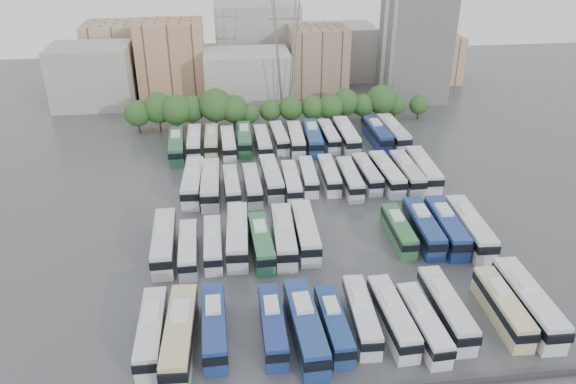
{
  "coord_description": "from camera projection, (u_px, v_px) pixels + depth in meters",
  "views": [
    {
      "loc": [
        -12.67,
        -71.55,
        43.13
      ],
      "look_at": [
        -3.03,
        5.3,
        3.0
      ],
      "focal_mm": 35.0,
      "sensor_mm": 36.0,
      "label": 1
    }
  ],
  "objects": [
    {
      "name": "bus_r2_s1",
      "position": [
        193.0,
        182.0,
        92.55
      ],
      "size": [
        3.58,
        13.56,
        4.22
      ],
      "rotation": [
        0.0,
        0.0,
        -0.05
      ],
      "color": "silver",
      "rests_on": "ground"
    },
    {
      "name": "bus_r3_s8",
      "position": [
        313.0,
        137.0,
        110.05
      ],
      "size": [
        3.5,
        13.23,
        4.11
      ],
      "rotation": [
        0.0,
        0.0,
        -0.05
      ],
      "color": "navy",
      "rests_on": "ground"
    },
    {
      "name": "bus_r1_s4",
      "position": [
        261.0,
        242.0,
        76.62
      ],
      "size": [
        3.04,
        11.94,
        3.72
      ],
      "rotation": [
        0.0,
        0.0,
        0.04
      ],
      "color": "#307048",
      "rests_on": "ground"
    },
    {
      "name": "tree_line",
      "position": [
        265.0,
        107.0,
        118.93
      ],
      "size": [
        65.51,
        7.89,
        8.88
      ],
      "color": "black",
      "rests_on": "ground"
    },
    {
      "name": "bus_r1_s6",
      "position": [
        305.0,
        231.0,
        78.82
      ],
      "size": [
        3.16,
        12.99,
        4.05
      ],
      "rotation": [
        0.0,
        0.0,
        -0.03
      ],
      "color": "silver",
      "rests_on": "ground"
    },
    {
      "name": "bus_r3_s13",
      "position": [
        393.0,
        133.0,
        112.14
      ],
      "size": [
        3.42,
        13.72,
        4.28
      ],
      "rotation": [
        0.0,
        0.0,
        0.03
      ],
      "color": "silver",
      "rests_on": "ground"
    },
    {
      "name": "bus_r2_s2",
      "position": [
        211.0,
        184.0,
        91.9
      ],
      "size": [
        3.23,
        13.5,
        4.22
      ],
      "rotation": [
        0.0,
        0.0,
        -0.02
      ],
      "color": "silver",
      "rests_on": "ground"
    },
    {
      "name": "bus_r3_s6",
      "position": [
        279.0,
        137.0,
        110.76
      ],
      "size": [
        2.97,
        11.6,
        3.61
      ],
      "rotation": [
        0.0,
        0.0,
        0.04
      ],
      "color": "silver",
      "rests_on": "ground"
    },
    {
      "name": "apartment_tower",
      "position": [
        415.0,
        45.0,
        133.15
      ],
      "size": [
        14.0,
        14.0,
        26.0
      ],
      "primitive_type": "cube",
      "color": "silver",
      "rests_on": "ground"
    },
    {
      "name": "bus_r0_s13",
      "position": [
        528.0,
        302.0,
        64.69
      ],
      "size": [
        3.24,
        13.72,
        4.29
      ],
      "rotation": [
        0.0,
        0.0,
        -0.02
      ],
      "color": "white",
      "rests_on": "ground"
    },
    {
      "name": "bus_r3_s1",
      "position": [
        194.0,
        142.0,
        108.68
      ],
      "size": [
        2.61,
        11.87,
        3.72
      ],
      "rotation": [
        0.0,
        0.0,
        -0.0
      ],
      "color": "white",
      "rests_on": "ground"
    },
    {
      "name": "bus_r3_s7",
      "position": [
        296.0,
        139.0,
        109.91
      ],
      "size": [
        3.19,
        12.28,
        3.82
      ],
      "rotation": [
        0.0,
        0.0,
        -0.04
      ],
      "color": "white",
      "rests_on": "ground"
    },
    {
      "name": "bus_r2_s4",
      "position": [
        252.0,
        185.0,
        92.24
      ],
      "size": [
        2.77,
        11.52,
        3.6
      ],
      "rotation": [
        0.0,
        0.0,
        0.02
      ],
      "color": "silver",
      "rests_on": "ground"
    },
    {
      "name": "bus_r3_s9",
      "position": [
        329.0,
        135.0,
        111.55
      ],
      "size": [
        2.74,
        11.78,
        3.68
      ],
      "rotation": [
        0.0,
        0.0,
        0.02
      ],
      "color": "silver",
      "rests_on": "ground"
    },
    {
      "name": "bus_r0_s7",
      "position": [
        361.0,
        315.0,
        63.18
      ],
      "size": [
        2.97,
        11.59,
        3.61
      ],
      "rotation": [
        0.0,
        0.0,
        -0.04
      ],
      "color": "silver",
      "rests_on": "ground"
    },
    {
      "name": "bus_r3_s5",
      "position": [
        263.0,
        142.0,
        108.45
      ],
      "size": [
        2.79,
        12.04,
        3.77
      ],
      "rotation": [
        0.0,
        0.0,
        0.01
      ],
      "color": "silver",
      "rests_on": "ground"
    },
    {
      "name": "bus_r3_s2",
      "position": [
        212.0,
        141.0,
        109.15
      ],
      "size": [
        2.78,
        11.69,
        3.65
      ],
      "rotation": [
        0.0,
        0.0,
        -0.02
      ],
      "color": "#C6B588",
      "rests_on": "ground"
    },
    {
      "name": "bus_r1_s0",
      "position": [
        164.0,
        242.0,
        76.3
      ],
      "size": [
        3.13,
        13.25,
        4.14
      ],
      "rotation": [
        0.0,
        0.0,
        0.02
      ],
      "color": "silver",
      "rests_on": "ground"
    },
    {
      "name": "bus_r1_s13",
      "position": [
        470.0,
        227.0,
        79.47
      ],
      "size": [
        3.63,
        13.8,
        4.29
      ],
      "rotation": [
        0.0,
        0.0,
        -0.05
      ],
      "color": "silver",
      "rests_on": "ground"
    },
    {
      "name": "bus_r1_s5",
      "position": [
        284.0,
        235.0,
        77.75
      ],
      "size": [
        3.35,
        13.13,
        4.09
      ],
      "rotation": [
        0.0,
        0.0,
        -0.04
      ],
      "color": "silver",
      "rests_on": "ground"
    },
    {
      "name": "bus_r1_s2",
      "position": [
        213.0,
        243.0,
        76.48
      ],
      "size": [
        2.47,
        11.12,
        3.48
      ],
      "rotation": [
        0.0,
        0.0,
        0.0
      ],
      "color": "silver",
      "rests_on": "ground"
    },
    {
      "name": "bus_r0_s1",
      "position": [
        180.0,
        335.0,
        59.84
      ],
      "size": [
        3.63,
        13.62,
        4.23
      ],
      "rotation": [
        0.0,
        0.0,
        -0.05
      ],
      "color": "#C8BE89",
      "rests_on": "ground"
    },
    {
      "name": "bus_r2_s10",
      "position": [
        367.0,
        173.0,
        96.12
      ],
      "size": [
        2.9,
        11.61,
        3.62
      ],
      "rotation": [
        0.0,
        0.0,
        0.03
      ],
      "color": "silver",
      "rests_on": "ground"
    },
    {
      "name": "bus_r3_s12",
      "position": [
        377.0,
        134.0,
        111.98
      ],
      "size": [
        3.17,
        12.99,
        4.05
      ],
      "rotation": [
        0.0,
        0.0,
        0.03
      ],
      "color": "navy",
      "rests_on": "ground"
    },
    {
      "name": "city_buildings",
      "position": [
        238.0,
        57.0,
        143.14
      ],
      "size": [
        102.0,
        35.0,
        20.0
      ],
      "color": "#9E998E",
      "rests_on": "ground"
    },
    {
      "name": "bus_r0_s5",
      "position": [
        305.0,
        326.0,
        61.13
      ],
      "size": [
        3.42,
        13.34,
        4.15
      ],
      "rotation": [
        0.0,
        0.0,
        0.04
      ],
      "color": "navy",
      "rests_on": "ground"
    },
    {
      "name": "bus_r2_s8",
      "position": [
        329.0,
        174.0,
        95.76
      ],
      "size": [
        2.73,
        11.43,
        3.57
      ],
      "rotation": [
        0.0,
        0.0,
        -0.02
      ],
      "color": "white",
      "rests_on": "ground"
    },
    {
      "name": "bus_r2_s12",
      "position": [
        407.0,
        172.0,
        96.03
      ],
      "size": [
        2.83,
        12.69,
        3.98
      ],
      "rotation": [
        0.0,
        0.0,
        0.0
      ],
      "color": "silver",
      "rests_on": "ground"
    },
    {
      "name": "bus_r1_s3",
      "position": [
        238.0,
        235.0,
        77.74
      ],
      "size": [
        3.55,
        13.43,
        4.18
      ],
      "rotation": [
        0.0,
        0.0,
        -0.05
      ],
      "color": "silver",
      "rests_on": "ground"
    },
    {
      "name": "bus_r0_s8",
      "position": [
        393.0,
        316.0,
        62.86
      ],
      "size": [
        3.08,
        12.03,
        3.74
      ],
      "rotation": [
        0.0,
        0.0,
        0.04
      ],
      "color": "silver",
      "rests_on": "ground"
    },
    {
      "name": "bus_r2_s6",
      "position": [
        291.0,
        182.0,
        93.14
      ],
      "size": [
        2.75,
        11.64,
        3.64
      ],
      "rotation": [
        0.0,
        0.0,
        -0.02
      ],
      "color": "white",
      "rests_on": "ground"
    },
    {
      "name": "bus_r3_s10",
      "position": [
        346.0,
        135.0,
        110.86
      ],
      "size": [
        3.0,
        13.54,
        4.25
      ],
      "rotation": [
        0.0,
        0.0,
        0.0
      ],
      "color": "white",
      "rests_on": "ground"
    },
    {
      "name": "bus_r2_s9",
      "position": [
        350.0,
        178.0,
        94.25
      ],
      "size": [
        2.75,
        11.92,
        3.73
      ],
      "rotation": [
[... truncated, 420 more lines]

